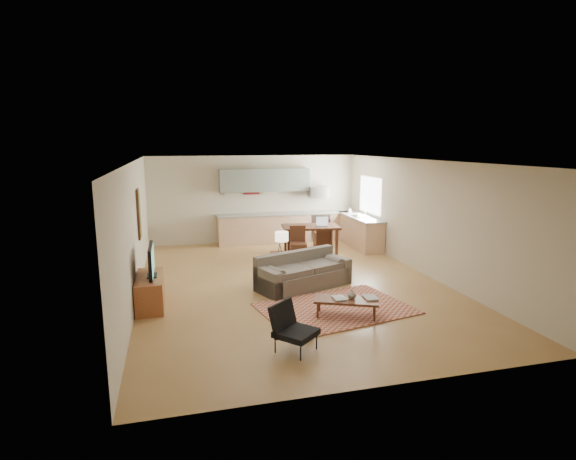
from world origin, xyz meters
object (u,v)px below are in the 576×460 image
object	(u,v)px
armchair	(296,328)
console_table	(282,266)
coffee_table	(346,308)
dining_table	(311,239)
tv_credenza	(150,291)
sofa	(304,271)

from	to	relation	value
armchair	console_table	xyz separation A→B (m)	(0.66, 3.61, -0.05)
armchair	coffee_table	bearing A→B (deg)	-0.45
armchair	console_table	world-z (taller)	armchair
coffee_table	console_table	xyz separation A→B (m)	(-0.57, 2.55, 0.14)
armchair	dining_table	size ratio (longest dim) A/B	0.46
coffee_table	console_table	size ratio (longest dim) A/B	1.83
console_table	dining_table	bearing A→B (deg)	71.31
tv_credenza	console_table	distance (m)	3.05
coffee_table	tv_credenza	distance (m)	3.72
sofa	tv_credenza	distance (m)	3.19
coffee_table	console_table	world-z (taller)	console_table
sofa	console_table	bearing A→B (deg)	92.38
sofa	armchair	bearing A→B (deg)	-129.68
coffee_table	sofa	bearing A→B (deg)	121.69
tv_credenza	sofa	bearing A→B (deg)	6.51
tv_credenza	armchair	bearing A→B (deg)	-49.06
dining_table	armchair	bearing A→B (deg)	-102.72
tv_credenza	dining_table	distance (m)	5.34
sofa	coffee_table	xyz separation A→B (m)	(0.25, -1.83, -0.20)
coffee_table	dining_table	size ratio (longest dim) A/B	0.73
coffee_table	dining_table	xyz separation A→B (m)	(0.81, 4.74, 0.22)
sofa	tv_credenza	bearing A→B (deg)	165.45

